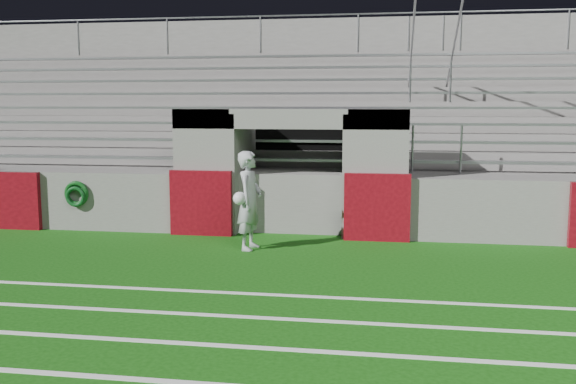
# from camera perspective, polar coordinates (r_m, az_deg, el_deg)

# --- Properties ---
(ground) EXTENTS (90.00, 90.00, 0.00)m
(ground) POSITION_cam_1_polar(r_m,az_deg,el_deg) (10.25, -2.72, -7.43)
(ground) COLOR #11490C
(ground) RESTS_ON ground
(stadium_structure) EXTENTS (26.00, 8.48, 5.42)m
(stadium_structure) POSITION_cam_1_polar(r_m,az_deg,el_deg) (17.80, 2.51, 3.90)
(stadium_structure) COLOR slate
(stadium_structure) RESTS_ON ground
(goalkeeper_with_ball) EXTENTS (0.53, 0.74, 1.84)m
(goalkeeper_with_ball) POSITION_cam_1_polar(r_m,az_deg,el_deg) (11.92, -3.44, -0.75)
(goalkeeper_with_ball) COLOR #ACB0B6
(goalkeeper_with_ball) RESTS_ON ground
(hose_coil) EXTENTS (0.55, 0.14, 0.56)m
(hose_coil) POSITION_cam_1_polar(r_m,az_deg,el_deg) (14.35, -18.32, -0.23)
(hose_coil) COLOR #0E4615
(hose_coil) RESTS_ON ground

